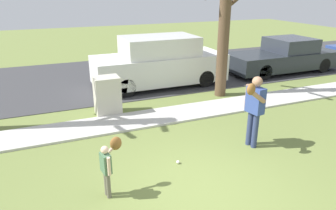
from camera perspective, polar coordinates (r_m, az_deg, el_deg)
name	(u,v)px	position (r m, az deg, el deg)	size (l,w,h in m)	color
ground_plane	(141,122)	(8.93, -4.88, -3.08)	(48.00, 48.00, 0.00)	olive
sidewalk_strip	(140,120)	(9.01, -5.08, -2.66)	(36.00, 1.20, 0.06)	beige
road_surface	(105,77)	(13.62, -11.44, 5.04)	(36.00, 6.80, 0.02)	#38383A
person_adult	(254,105)	(7.41, 15.50, -0.02)	(0.68, 0.73, 1.73)	navy
person_child	(109,161)	(5.74, -10.78, -10.05)	(0.45, 0.47, 1.07)	#6B6656
baseball	(178,162)	(6.88, 1.84, -10.40)	(0.07, 0.07, 0.07)	white
utility_cabinet	(107,96)	(9.45, -11.04, 1.70)	(0.74, 0.61, 1.15)	beige
street_tree_near	(225,18)	(10.71, 10.36, 15.37)	(1.85, 1.88, 4.98)	brown
parked_van_white	(159,63)	(11.99, -1.60, 7.74)	(5.00, 1.95, 1.88)	silver
parked_pickup_dark	(283,57)	(15.09, 20.36, 8.28)	(5.20, 1.95, 1.48)	#23282D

